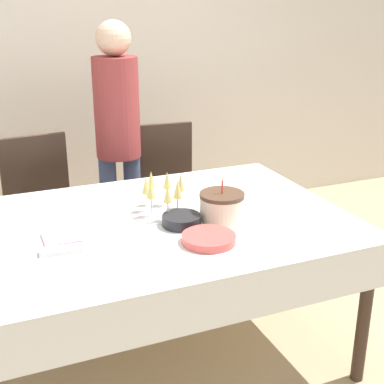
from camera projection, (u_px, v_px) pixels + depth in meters
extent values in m
plane|color=tan|center=(158.00, 354.00, 2.74)|extent=(12.00, 12.00, 0.00)
cube|color=silver|center=(69.00, 52.00, 3.89)|extent=(8.00, 0.05, 2.70)
cube|color=white|center=(155.00, 223.00, 2.49)|extent=(1.76, 1.20, 0.03)
cube|color=white|center=(155.00, 241.00, 2.52)|extent=(1.79, 1.23, 0.21)
cylinder|color=#38281E|center=(364.00, 314.00, 2.45)|extent=(0.06, 0.06, 0.72)
cylinder|color=#38281E|center=(251.00, 226.00, 3.38)|extent=(0.06, 0.06, 0.72)
cube|color=#38281E|center=(47.00, 228.00, 3.18)|extent=(0.45, 0.45, 0.04)
cube|color=#38281E|center=(35.00, 176.00, 3.25)|extent=(0.40, 0.07, 0.50)
cylinder|color=#38281E|center=(87.00, 267.00, 3.19)|extent=(0.04, 0.04, 0.41)
cylinder|color=#38281E|center=(26.00, 281.00, 3.03)|extent=(0.04, 0.04, 0.41)
cylinder|color=#38281E|center=(71.00, 244.00, 3.49)|extent=(0.04, 0.04, 0.41)
cylinder|color=#38281E|center=(14.00, 256.00, 3.33)|extent=(0.04, 0.04, 0.41)
cube|color=#38281E|center=(171.00, 209.00, 3.47)|extent=(0.45, 0.45, 0.04)
cube|color=#38281E|center=(163.00, 161.00, 3.55)|extent=(0.40, 0.07, 0.50)
cylinder|color=#38281E|center=(206.00, 248.00, 3.44)|extent=(0.04, 0.04, 0.41)
cylinder|color=#38281E|center=(151.00, 256.00, 3.34)|extent=(0.04, 0.04, 0.41)
cylinder|color=#38281E|center=(189.00, 226.00, 3.76)|extent=(0.04, 0.04, 0.41)
cylinder|color=#38281E|center=(139.00, 233.00, 3.66)|extent=(0.04, 0.04, 0.41)
cylinder|color=beige|center=(222.00, 208.00, 2.48)|extent=(0.21, 0.21, 0.11)
cylinder|color=#4C3323|center=(222.00, 195.00, 2.46)|extent=(0.21, 0.21, 0.02)
cylinder|color=#E53F3F|center=(222.00, 187.00, 2.44)|extent=(0.01, 0.01, 0.06)
sphere|color=#F9CC4C|center=(222.00, 179.00, 2.43)|extent=(0.01, 0.01, 0.01)
cylinder|color=silver|center=(163.00, 212.00, 2.57)|extent=(0.31, 0.31, 0.01)
cylinder|color=silver|center=(181.00, 207.00, 2.62)|extent=(0.05, 0.05, 0.00)
cylinder|color=silver|center=(181.00, 199.00, 2.60)|extent=(0.01, 0.01, 0.08)
cone|color=#E0CC72|center=(181.00, 182.00, 2.57)|extent=(0.04, 0.04, 0.08)
cylinder|color=silver|center=(168.00, 205.00, 2.65)|extent=(0.05, 0.05, 0.00)
cylinder|color=silver|center=(167.00, 196.00, 2.63)|extent=(0.01, 0.01, 0.08)
cone|color=#E0CC72|center=(167.00, 180.00, 2.61)|extent=(0.04, 0.04, 0.08)
cylinder|color=silver|center=(152.00, 204.00, 2.66)|extent=(0.05, 0.05, 0.00)
cylinder|color=silver|center=(152.00, 196.00, 2.64)|extent=(0.01, 0.01, 0.08)
cone|color=#E0CC72|center=(151.00, 179.00, 2.61)|extent=(0.04, 0.04, 0.08)
cylinder|color=silver|center=(147.00, 210.00, 2.58)|extent=(0.05, 0.05, 0.00)
cylinder|color=silver|center=(147.00, 202.00, 2.56)|extent=(0.01, 0.01, 0.08)
cone|color=#E0CC72|center=(146.00, 185.00, 2.53)|extent=(0.04, 0.04, 0.08)
cylinder|color=silver|center=(152.00, 215.00, 2.52)|extent=(0.05, 0.05, 0.00)
cylinder|color=silver|center=(152.00, 207.00, 2.50)|extent=(0.01, 0.01, 0.08)
cone|color=#E0CC72|center=(151.00, 190.00, 2.47)|extent=(0.04, 0.04, 0.08)
cylinder|color=silver|center=(168.00, 220.00, 2.47)|extent=(0.05, 0.05, 0.00)
cylinder|color=silver|center=(168.00, 211.00, 2.46)|extent=(0.01, 0.01, 0.08)
cone|color=#E0CC72|center=(168.00, 193.00, 2.43)|extent=(0.04, 0.04, 0.08)
cylinder|color=silver|center=(178.00, 215.00, 2.52)|extent=(0.05, 0.05, 0.00)
cylinder|color=silver|center=(177.00, 206.00, 2.51)|extent=(0.01, 0.01, 0.08)
cone|color=#E0CC72|center=(177.00, 189.00, 2.48)|extent=(0.04, 0.04, 0.08)
cylinder|color=#CC4C47|center=(209.00, 242.00, 2.26)|extent=(0.23, 0.23, 0.01)
cylinder|color=#CC4C47|center=(209.00, 240.00, 2.26)|extent=(0.23, 0.23, 0.01)
cylinder|color=#CC4C47|center=(209.00, 239.00, 2.25)|extent=(0.23, 0.23, 0.01)
cylinder|color=#CC4C47|center=(209.00, 237.00, 2.25)|extent=(0.23, 0.23, 0.01)
cylinder|color=#CC4C47|center=(209.00, 236.00, 2.25)|extent=(0.23, 0.23, 0.01)
cylinder|color=black|center=(182.00, 224.00, 2.43)|extent=(0.18, 0.18, 0.01)
cylinder|color=black|center=(182.00, 223.00, 2.43)|extent=(0.18, 0.18, 0.01)
cylinder|color=black|center=(182.00, 222.00, 2.42)|extent=(0.18, 0.18, 0.01)
cylinder|color=black|center=(182.00, 220.00, 2.42)|extent=(0.18, 0.18, 0.01)
cylinder|color=black|center=(182.00, 219.00, 2.42)|extent=(0.18, 0.18, 0.01)
cylinder|color=black|center=(182.00, 217.00, 2.42)|extent=(0.18, 0.18, 0.01)
cylinder|color=black|center=(182.00, 216.00, 2.42)|extent=(0.18, 0.18, 0.01)
cube|color=silver|center=(254.00, 229.00, 2.39)|extent=(0.28, 0.15, 0.00)
cube|color=silver|center=(61.00, 250.00, 2.17)|extent=(0.17, 0.07, 0.02)
cube|color=pink|center=(61.00, 238.00, 2.29)|extent=(0.15, 0.15, 0.01)
cylinder|color=#3F4C72|center=(110.00, 214.00, 3.49)|extent=(0.11, 0.11, 0.78)
cylinder|color=#3F4C72|center=(134.00, 211.00, 3.55)|extent=(0.11, 0.11, 0.78)
cylinder|color=maroon|center=(117.00, 108.00, 3.28)|extent=(0.28, 0.28, 0.62)
sphere|color=#D8B293|center=(113.00, 38.00, 3.14)|extent=(0.21, 0.21, 0.21)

